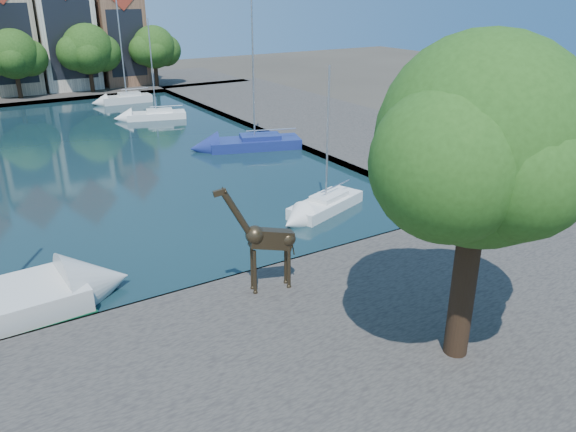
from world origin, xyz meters
name	(u,v)px	position (x,y,z in m)	size (l,w,h in m)	color
ground	(156,307)	(0.00, 0.00, 0.00)	(160.00, 160.00, 0.00)	#38332B
water_basin	(47,162)	(0.00, 24.00, 0.04)	(38.00, 50.00, 0.08)	black
near_quay	(233,402)	(0.00, -7.00, 0.25)	(50.00, 14.00, 0.50)	#47443D
right_quay	(322,120)	(25.00, 24.00, 0.25)	(14.00, 52.00, 0.50)	#47443D
plane_tree	(485,148)	(7.62, -9.01, 7.67)	(8.32, 6.40, 10.62)	#332114
townhouse_east_inner	(3,28)	(2.00, 55.99, 7.73)	(5.94, 9.18, 15.79)	tan
townhouse_east_mid	(61,23)	(8.50, 55.99, 8.10)	(6.43, 9.18, 16.65)	beige
townhouse_east_end	(115,30)	(15.00, 55.99, 7.11)	(5.44, 9.18, 14.43)	brown
far_tree_mid_east	(14,56)	(2.10, 50.49, 5.13)	(7.02, 5.40, 7.52)	#332114
far_tree_east	(89,51)	(10.11, 50.49, 5.24)	(7.54, 5.80, 7.84)	#332114
far_tree_far_east	(155,49)	(18.09, 50.49, 5.08)	(6.76, 5.20, 7.36)	#332114
giraffe_statue	(265,239)	(4.14, -1.82, 2.76)	(3.20, 1.01, 4.59)	#34291A
sailboat_right_a	(326,202)	(12.00, 5.01, 0.58)	(5.49, 3.46, 8.20)	white
sailboat_right_b	(255,141)	(15.00, 19.10, 0.68)	(7.64, 4.66, 12.14)	navy
sailboat_right_c	(156,114)	(12.00, 33.91, 0.57)	(5.95, 3.41, 9.36)	white
sailboat_right_d	(127,97)	(12.00, 43.57, 0.74)	(5.45, 2.15, 11.34)	silver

